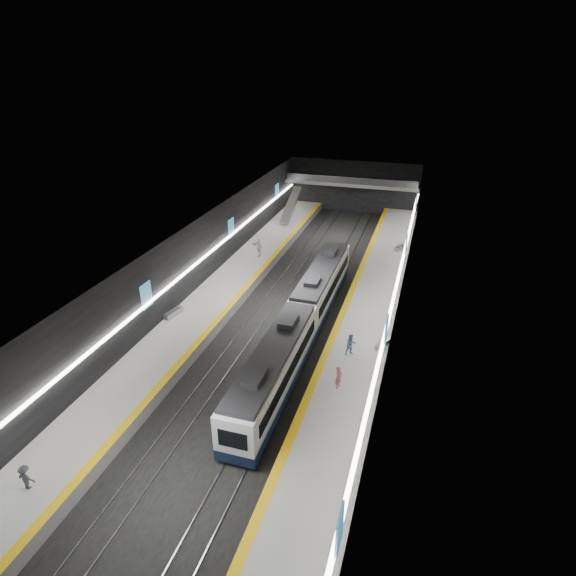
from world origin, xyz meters
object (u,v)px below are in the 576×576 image
(passenger_left_a, at_px, (259,249))
(passenger_left_b, at_px, (26,477))
(escalator, at_px, (291,205))
(train, at_px, (301,320))
(bench_right_near, at_px, (382,344))
(bench_left_far, at_px, (256,242))
(bench_right_far, at_px, (399,248))
(bench_left_near, at_px, (173,313))
(passenger_right_a, at_px, (339,377))
(passenger_right_b, at_px, (351,345))

(passenger_left_a, relative_size, passenger_left_b, 1.25)
(escalator, xyz_separation_m, passenger_left_b, (0.01, -50.68, -1.11))
(train, xyz_separation_m, bench_right_near, (7.00, -0.29, -0.99))
(bench_left_far, height_order, passenger_left_b, passenger_left_b)
(bench_right_far, height_order, passenger_left_a, passenger_left_a)
(bench_right_near, height_order, bench_right_far, bench_right_far)
(passenger_left_a, bearing_deg, passenger_left_b, 9.18)
(train, relative_size, bench_right_far, 16.77)
(bench_left_near, bearing_deg, passenger_right_a, -7.88)
(passenger_right_a, height_order, passenger_left_b, passenger_right_a)
(escalator, bearing_deg, train, -71.71)
(train, relative_size, passenger_right_a, 17.56)
(bench_left_far, distance_m, bench_right_far, 17.72)
(bench_left_near, height_order, bench_left_far, bench_left_near)
(escalator, height_order, passenger_right_a, escalator)
(bench_left_near, height_order, passenger_left_a, passenger_left_a)
(train, bearing_deg, passenger_left_a, 121.83)
(passenger_left_a, bearing_deg, train, 42.07)
(bench_left_near, relative_size, bench_right_near, 1.21)
(passenger_left_b, bearing_deg, bench_left_far, -89.34)
(bench_left_far, distance_m, passenger_right_a, 30.12)
(escalator, xyz_separation_m, bench_right_far, (16.24, -8.13, -1.68))
(passenger_right_a, height_order, passenger_right_b, passenger_right_b)
(escalator, relative_size, bench_left_far, 4.90)
(escalator, distance_m, bench_right_far, 18.24)
(bench_right_far, relative_size, passenger_left_b, 1.14)
(train, height_order, bench_right_far, train)
(escalator, height_order, passenger_left_b, escalator)
(bench_left_far, bearing_deg, bench_right_near, -48.52)
(bench_left_near, xyz_separation_m, bench_left_far, (0.79, 19.70, -0.05))
(passenger_right_b, relative_size, passenger_left_b, 1.16)
(passenger_left_a, bearing_deg, bench_left_far, -144.59)
(bench_right_far, distance_m, passenger_left_b, 45.55)
(bench_right_near, height_order, passenger_right_a, passenger_right_a)
(bench_right_far, relative_size, passenger_right_a, 1.05)
(train, distance_m, bench_left_near, 12.06)
(train, relative_size, passenger_right_b, 16.43)
(bench_right_far, bearing_deg, bench_left_near, -108.41)
(bench_left_near, relative_size, passenger_left_b, 1.31)
(train, xyz_separation_m, escalator, (-10.00, 30.26, 0.70))
(bench_right_near, height_order, passenger_right_b, passenger_right_b)
(escalator, bearing_deg, bench_left_far, -96.12)
(bench_left_near, bearing_deg, train, 15.02)
(train, xyz_separation_m, passenger_left_a, (-9.33, 15.04, -0.22))
(bench_left_near, bearing_deg, bench_left_far, 99.43)
(train, bearing_deg, bench_right_near, -2.34)
(escalator, distance_m, passenger_left_a, 15.27)
(bench_right_far, bearing_deg, passenger_left_a, -135.29)
(bench_left_far, xyz_separation_m, passenger_left_b, (1.22, -39.44, 0.59))
(bench_left_near, distance_m, passenger_left_b, 19.85)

